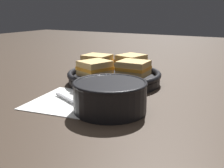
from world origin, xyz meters
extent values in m
plane|color=#382B21|center=(0.00, 0.00, 0.00)|extent=(4.00, 4.00, 0.00)
cube|color=white|center=(-0.05, -0.05, 0.00)|extent=(0.28, 0.25, 0.00)
cylinder|color=black|center=(0.06, -0.07, 0.04)|extent=(0.18, 0.18, 0.07)
cylinder|color=#DB5B1E|center=(0.06, -0.07, 0.06)|extent=(0.16, 0.16, 0.01)
torus|color=black|center=(0.06, -0.07, 0.07)|extent=(0.18, 0.18, 0.01)
cube|color=#9E9EA3|center=(-0.09, -0.06, 0.01)|extent=(0.10, 0.05, 0.01)
ellipsoid|color=#9E9EA3|center=(-0.01, -0.09, 0.01)|extent=(0.06, 0.05, 0.01)
cylinder|color=black|center=(-0.06, 0.17, 0.01)|extent=(0.31, 0.31, 0.02)
torus|color=black|center=(-0.06, 0.17, 0.03)|extent=(0.32, 0.32, 0.02)
cube|color=black|center=(-0.14, 0.38, 0.03)|extent=(0.07, 0.14, 0.01)
cube|color=#DBB26B|center=(0.02, 0.15, 0.05)|extent=(0.09, 0.08, 0.02)
cube|color=orange|center=(0.02, 0.15, 0.07)|extent=(0.09, 0.08, 0.01)
cube|color=#DBB26B|center=(0.02, 0.15, 0.08)|extent=(0.09, 0.08, 0.02)
cube|color=#DBB26B|center=(-0.04, 0.25, 0.05)|extent=(0.10, 0.11, 0.02)
cube|color=orange|center=(-0.04, 0.25, 0.07)|extent=(0.10, 0.11, 0.01)
cube|color=#DBB26B|center=(-0.04, 0.25, 0.08)|extent=(0.10, 0.11, 0.02)
cube|color=#DBB26B|center=(-0.14, 0.20, 0.05)|extent=(0.09, 0.08, 0.02)
cube|color=orange|center=(-0.14, 0.20, 0.07)|extent=(0.09, 0.08, 0.01)
cube|color=#DBB26B|center=(-0.14, 0.20, 0.08)|extent=(0.09, 0.08, 0.02)
cube|color=#DBB26B|center=(-0.09, 0.09, 0.05)|extent=(0.11, 0.11, 0.02)
cube|color=orange|center=(-0.09, 0.09, 0.07)|extent=(0.11, 0.11, 0.01)
cube|color=#DBB26B|center=(-0.09, 0.09, 0.08)|extent=(0.11, 0.11, 0.02)
camera|label=1|loc=(0.38, -0.64, 0.25)|focal=45.00mm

